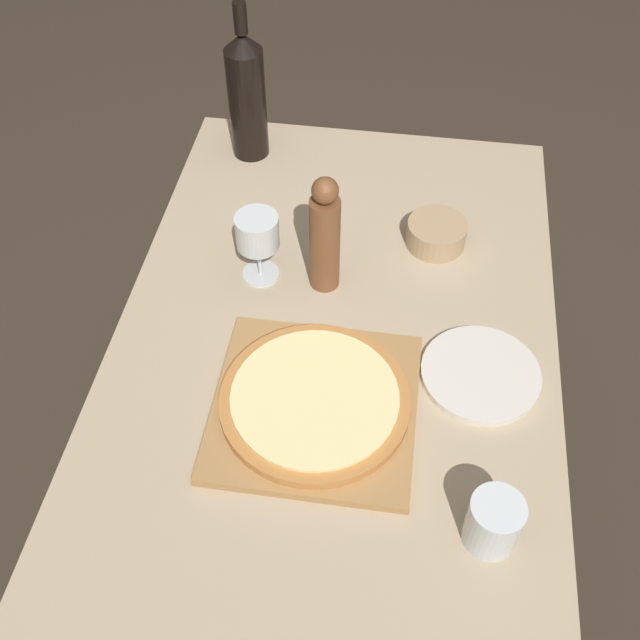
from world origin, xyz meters
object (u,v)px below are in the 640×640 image
(wine_glass, at_px, (257,234))
(small_bowl, at_px, (436,234))
(wine_bottle, at_px, (247,95))
(pizza, at_px, (315,400))
(pepper_mill, at_px, (325,237))

(wine_glass, height_order, small_bowl, wine_glass)
(small_bowl, bearing_deg, wine_bottle, 150.45)
(pizza, xyz_separation_m, small_bowl, (0.18, 0.44, -0.00))
(pizza, height_order, small_bowl, small_bowl)
(wine_glass, xyz_separation_m, small_bowl, (0.34, 0.14, -0.08))
(pepper_mill, xyz_separation_m, small_bowl, (0.21, 0.14, -0.09))
(wine_bottle, xyz_separation_m, pepper_mill, (0.23, -0.39, -0.03))
(pepper_mill, xyz_separation_m, wine_glass, (-0.13, 0.00, -0.01))
(wine_bottle, relative_size, small_bowl, 2.96)
(wine_glass, relative_size, small_bowl, 1.23)
(wine_bottle, xyz_separation_m, wine_glass, (0.10, -0.39, -0.04))
(wine_bottle, xyz_separation_m, small_bowl, (0.44, -0.25, -0.12))
(pizza, bearing_deg, pepper_mill, 94.95)
(wine_bottle, distance_m, small_bowl, 0.52)
(small_bowl, bearing_deg, pizza, -112.64)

